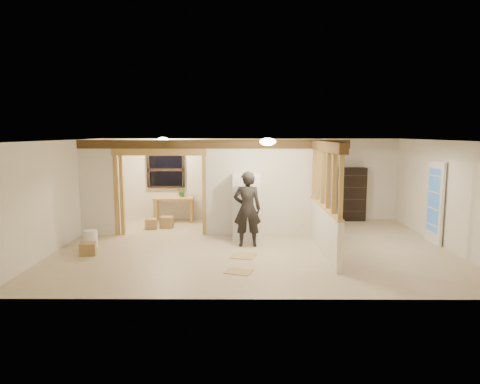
{
  "coord_description": "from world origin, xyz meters",
  "views": [
    {
      "loc": [
        -0.25,
        -9.85,
        2.66
      ],
      "look_at": [
        -0.31,
        0.4,
        1.25
      ],
      "focal_mm": 32.0,
      "sensor_mm": 36.0,
      "label": 1
    }
  ],
  "objects_px": {
    "woman": "(247,209)",
    "shop_vac": "(99,219)",
    "refrigerator": "(246,206)",
    "work_table": "(174,209)",
    "bookshelf": "(352,194)"
  },
  "relations": [
    {
      "from": "refrigerator",
      "to": "bookshelf",
      "type": "height_order",
      "value": "refrigerator"
    },
    {
      "from": "refrigerator",
      "to": "work_table",
      "type": "xyz_separation_m",
      "value": [
        -2.17,
        2.07,
        -0.46
      ]
    },
    {
      "from": "refrigerator",
      "to": "woman",
      "type": "relative_size",
      "value": 0.93
    },
    {
      "from": "work_table",
      "to": "bookshelf",
      "type": "distance_m",
      "value": 5.43
    },
    {
      "from": "woman",
      "to": "refrigerator",
      "type": "bearing_deg",
      "value": -90.56
    },
    {
      "from": "woman",
      "to": "shop_vac",
      "type": "relative_size",
      "value": 2.74
    },
    {
      "from": "refrigerator",
      "to": "work_table",
      "type": "height_order",
      "value": "refrigerator"
    },
    {
      "from": "woman",
      "to": "bookshelf",
      "type": "relative_size",
      "value": 1.1
    },
    {
      "from": "refrigerator",
      "to": "shop_vac",
      "type": "bearing_deg",
      "value": 168.03
    },
    {
      "from": "refrigerator",
      "to": "woman",
      "type": "xyz_separation_m",
      "value": [
        0.02,
        -0.76,
        0.06
      ]
    },
    {
      "from": "refrigerator",
      "to": "shop_vac",
      "type": "relative_size",
      "value": 2.55
    },
    {
      "from": "woman",
      "to": "shop_vac",
      "type": "height_order",
      "value": "woman"
    },
    {
      "from": "refrigerator",
      "to": "work_table",
      "type": "distance_m",
      "value": 3.03
    },
    {
      "from": "bookshelf",
      "to": "refrigerator",
      "type": "bearing_deg",
      "value": -145.42
    },
    {
      "from": "refrigerator",
      "to": "shop_vac",
      "type": "height_order",
      "value": "refrigerator"
    }
  ]
}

